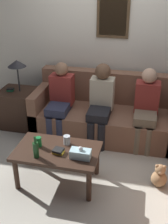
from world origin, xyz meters
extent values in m
plane|color=beige|center=(0.00, 0.00, 0.00)|extent=(16.00, 16.00, 0.00)
cube|color=silver|center=(0.00, 1.01, 1.30)|extent=(9.00, 0.06, 2.60)
cube|color=#4C3823|center=(0.00, 0.96, 1.70)|extent=(0.48, 0.02, 0.60)
cube|color=#B7CCB2|center=(0.00, 0.96, 1.70)|extent=(0.40, 0.01, 0.52)
cube|color=brown|center=(0.00, 0.48, 0.21)|extent=(2.14, 0.90, 0.42)
cube|color=brown|center=(0.00, 0.83, 0.67)|extent=(2.14, 0.20, 0.50)
cube|color=brown|center=(-1.00, 0.48, 0.35)|extent=(0.14, 0.90, 0.69)
cube|color=#382319|center=(-0.37, -0.73, 0.44)|extent=(0.98, 0.59, 0.04)
cylinder|color=#382319|center=(-0.80, -0.97, 0.21)|extent=(0.06, 0.06, 0.42)
cylinder|color=#382319|center=(0.06, -0.97, 0.21)|extent=(0.06, 0.06, 0.42)
cylinder|color=#382319|center=(-0.80, -0.49, 0.21)|extent=(0.06, 0.06, 0.42)
cylinder|color=#382319|center=(0.06, -0.49, 0.21)|extent=(0.06, 0.06, 0.42)
cube|color=#382319|center=(-1.43, 0.47, 0.30)|extent=(0.53, 0.53, 0.61)
cylinder|color=#262628|center=(-1.36, 0.47, 0.82)|extent=(0.02, 0.02, 0.42)
cone|color=#2D2D33|center=(-1.36, 0.47, 1.06)|extent=(0.28, 0.28, 0.10)
cube|color=#237547|center=(-1.51, 0.44, 0.62)|extent=(0.10, 0.09, 0.02)
cube|color=black|center=(-1.51, 0.44, 0.64)|extent=(0.11, 0.08, 0.02)
cylinder|color=#19421E|center=(-0.55, -0.91, 0.55)|extent=(0.06, 0.06, 0.19)
cylinder|color=#19421E|center=(-0.55, -0.91, 0.68)|extent=(0.02, 0.02, 0.08)
cylinder|color=silver|center=(-0.29, -0.58, 0.51)|extent=(0.08, 0.08, 0.11)
cube|color=gold|center=(-0.33, -0.78, 0.47)|extent=(0.13, 0.09, 0.02)
cube|color=black|center=(-0.33, -0.78, 0.49)|extent=(0.13, 0.12, 0.03)
cylinder|color=#197A38|center=(-0.60, -0.71, 0.52)|extent=(0.07, 0.07, 0.12)
cube|color=silver|center=(-0.06, -0.81, 0.51)|extent=(0.23, 0.12, 0.10)
sphere|color=white|center=(-0.06, -0.81, 0.58)|extent=(0.05, 0.05, 0.05)
cube|color=#2D334C|center=(-0.66, 0.27, 0.47)|extent=(0.31, 0.43, 0.14)
cylinder|color=#2D334C|center=(-0.74, 0.06, 0.21)|extent=(0.11, 0.11, 0.42)
cylinder|color=#2D334C|center=(-0.59, 0.06, 0.21)|extent=(0.11, 0.11, 0.42)
cube|color=maroon|center=(-0.66, 0.48, 0.70)|extent=(0.34, 0.22, 0.46)
sphere|color=#8C664C|center=(-0.66, 0.48, 1.01)|extent=(0.20, 0.20, 0.20)
cube|color=black|center=(-0.05, 0.26, 0.47)|extent=(0.31, 0.44, 0.14)
cylinder|color=black|center=(-0.12, 0.04, 0.21)|extent=(0.11, 0.11, 0.42)
cylinder|color=black|center=(0.03, 0.04, 0.21)|extent=(0.11, 0.11, 0.42)
cube|color=beige|center=(-0.05, 0.48, 0.70)|extent=(0.34, 0.22, 0.46)
sphere|color=brown|center=(-0.05, 0.48, 1.03)|extent=(0.23, 0.23, 0.23)
cube|color=#756651|center=(0.60, 0.28, 0.47)|extent=(0.31, 0.42, 0.14)
cylinder|color=#756651|center=(0.53, 0.07, 0.21)|extent=(0.11, 0.11, 0.42)
cylinder|color=#756651|center=(0.68, 0.07, 0.21)|extent=(0.11, 0.11, 0.42)
cube|color=maroon|center=(0.60, 0.49, 0.69)|extent=(0.34, 0.22, 0.45)
sphere|color=tan|center=(0.60, 0.49, 1.01)|extent=(0.21, 0.21, 0.21)
sphere|color=#A87A51|center=(0.83, -0.54, 0.09)|extent=(0.19, 0.19, 0.19)
sphere|color=#A87A51|center=(0.83, -0.54, 0.23)|extent=(0.12, 0.12, 0.12)
sphere|color=#A87A51|center=(0.79, -0.54, 0.28)|extent=(0.04, 0.04, 0.04)
sphere|color=#A87A51|center=(0.87, -0.54, 0.28)|extent=(0.04, 0.04, 0.04)
sphere|color=tan|center=(0.83, -0.59, 0.23)|extent=(0.05, 0.05, 0.05)
camera|label=1|loc=(0.54, -3.29, 2.33)|focal=45.00mm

